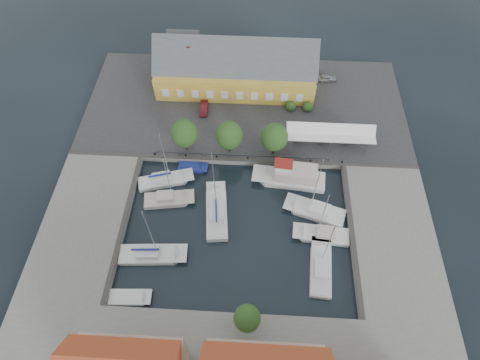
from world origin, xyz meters
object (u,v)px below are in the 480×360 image
Objects in this scene: trawler at (292,177)px; east_boat_a at (316,211)px; car_red at (204,108)px; west_boat_a at (165,181)px; launch_sw at (130,298)px; launch_nw at (192,168)px; east_boat_b at (322,235)px; car_silver at (327,78)px; center_sailboat at (217,213)px; east_boat_c at (321,269)px; west_boat_b at (168,200)px; west_boat_d at (152,255)px; warehouse at (232,69)px; tent_canopy at (330,133)px.

trawler is 0.91× the size of east_boat_a.
west_boat_a reaches higher than car_red.
launch_sw is 1.16× the size of launch_nw.
west_boat_a is (-23.98, 8.22, 0.01)m from east_boat_b.
trawler is at bearing -44.11° from car_red.
car_red is (-22.14, -9.17, 0.01)m from car_silver.
center_sailboat reaches higher than west_boat_a.
east_boat_c is 24.42m from west_boat_b.
east_boat_c is at bearing -23.85° from west_boat_b.
launch_sw reaches higher than launch_nw.
west_boat_b is at bearing 177.87° from east_boat_a.
center_sailboat is 1.22× the size of east_boat_c.
west_boat_b is 6.98m from launch_nw.
east_boat_c is 23.20m from west_boat_d.
car_silver is 45.25m from west_boat_d.
trawler is at bearing 35.26° from west_boat_d.
west_boat_d reaches higher than east_boat_c.
west_boat_d reaches higher than west_boat_b.
trawler is at bearing 30.82° from center_sailboat.
launch_nw is at bearing 159.63° from east_boat_a.
east_boat_b is (15.34, -2.81, -0.10)m from center_sailboat.
east_boat_c is at bearing -96.10° from east_boat_b.
center_sailboat is at bearing 52.48° from launch_sw.
warehouse is at bearing 88.83° from center_sailboat.
west_boat_d is at bearing -88.89° from west_boat_a.
car_silver is at bearing 42.93° from launch_nw.
car_red is 0.34× the size of east_boat_b.
trawler is at bearing -63.34° from warehouse.
center_sailboat is (-0.57, -27.66, -4.07)m from warehouse.
east_boat_c is at bearing -96.22° from tent_canopy.
east_boat_c is at bearing 169.52° from car_silver.
east_boat_c is (-2.37, -21.76, -3.43)m from tent_canopy.
east_boat_b is at bearing -65.93° from trawler.
center_sailboat is 1.29× the size of west_boat_b.
west_boat_a is at bearing 126.56° from car_silver.
east_boat_a is 2.25× the size of launch_sw.
east_boat_b is 0.88× the size of west_boat_d.
east_boat_c reaches higher than launch_nw.
east_boat_b is 5.18m from east_boat_c.
east_boat_a is at bearing 29.99° from launch_sw.
car_silver is 0.32× the size of east_boat_b.
warehouse is at bearing 115.87° from east_boat_b.
east_boat_a reaches higher than launch_nw.
trawler is 2.39× the size of launch_nw.
west_boat_b is 15.39m from launch_sw.
car_silver is 34.62m from center_sailboat.
east_boat_c reaches higher than east_boat_b.
trawler reaches higher than car_silver.
car_silver reaches higher than launch_sw.
west_boat_d reaches higher than car_red.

